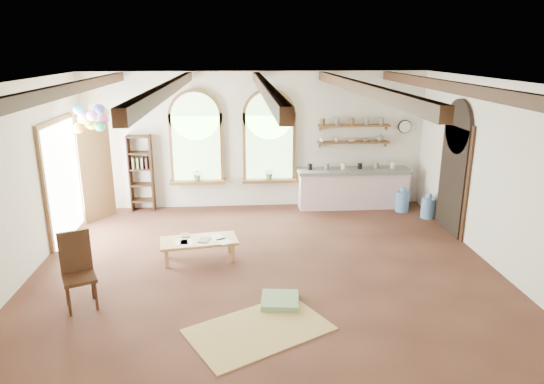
{
  "coord_description": "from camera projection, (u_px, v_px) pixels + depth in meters",
  "views": [
    {
      "loc": [
        -0.46,
        -7.8,
        3.7
      ],
      "look_at": [
        0.16,
        0.6,
        1.19
      ],
      "focal_mm": 32.0,
      "sensor_mm": 36.0,
      "label": 1
    }
  ],
  "objects": [
    {
      "name": "floor",
      "position": [
        266.0,
        266.0,
        8.55
      ],
      "size": [
        8.0,
        8.0,
        0.0
      ],
      "primitive_type": "plane",
      "color": "brown",
      "rests_on": "ground"
    },
    {
      "name": "ceiling_beams",
      "position": [
        265.0,
        88.0,
        7.66
      ],
      "size": [
        6.2,
        6.8,
        0.18
      ],
      "primitive_type": null,
      "color": "#3E2213",
      "rests_on": "ceiling"
    },
    {
      "name": "window_left",
      "position": [
        196.0,
        141.0,
        11.26
      ],
      "size": [
        1.3,
        0.28,
        2.2
      ],
      "color": "brown",
      "rests_on": "floor"
    },
    {
      "name": "window_right",
      "position": [
        269.0,
        140.0,
        11.38
      ],
      "size": [
        1.3,
        0.28,
        2.2
      ],
      "color": "brown",
      "rests_on": "floor"
    },
    {
      "name": "left_doorway",
      "position": [
        63.0,
        181.0,
        9.66
      ],
      "size": [
        0.1,
        1.9,
        2.5
      ],
      "primitive_type": "cube",
      "color": "brown",
      "rests_on": "floor"
    },
    {
      "name": "right_doorway",
      "position": [
        453.0,
        180.0,
        9.95
      ],
      "size": [
        0.1,
        1.3,
        2.4
      ],
      "primitive_type": "cube",
      "color": "black",
      "rests_on": "floor"
    },
    {
      "name": "kitchen_counter",
      "position": [
        353.0,
        188.0,
        11.63
      ],
      "size": [
        2.68,
        0.62,
        0.94
      ],
      "color": "beige",
      "rests_on": "floor"
    },
    {
      "name": "wall_shelf_lower",
      "position": [
        353.0,
        142.0,
        11.5
      ],
      "size": [
        1.7,
        0.24,
        0.04
      ],
      "primitive_type": "cube",
      "color": "brown",
      "rests_on": "wall_back"
    },
    {
      "name": "wall_shelf_upper",
      "position": [
        354.0,
        126.0,
        11.38
      ],
      "size": [
        1.7,
        0.24,
        0.04
      ],
      "primitive_type": "cube",
      "color": "brown",
      "rests_on": "wall_back"
    },
    {
      "name": "wall_clock",
      "position": [
        405.0,
        127.0,
        11.55
      ],
      "size": [
        0.32,
        0.04,
        0.32
      ],
      "primitive_type": "cylinder",
      "rotation": [
        1.57,
        0.0,
        0.0
      ],
      "color": "black",
      "rests_on": "wall_back"
    },
    {
      "name": "bookshelf",
      "position": [
        141.0,
        173.0,
        11.27
      ],
      "size": [
        0.53,
        0.32,
        1.8
      ],
      "color": "#3E2213",
      "rests_on": "floor"
    },
    {
      "name": "coffee_table",
      "position": [
        199.0,
        242.0,
        8.74
      ],
      "size": [
        1.44,
        0.83,
        0.39
      ],
      "color": "tan",
      "rests_on": "floor"
    },
    {
      "name": "side_chair",
      "position": [
        80.0,
        286.0,
        7.14
      ],
      "size": [
        0.59,
        0.59,
        1.14
      ],
      "color": "#3E2213",
      "rests_on": "floor"
    },
    {
      "name": "floor_mat",
      "position": [
        259.0,
        330.0,
        6.62
      ],
      "size": [
        2.17,
        1.89,
        0.02
      ],
      "primitive_type": "cube",
      "rotation": [
        0.0,
        0.0,
        0.5
      ],
      "color": "tan",
      "rests_on": "floor"
    },
    {
      "name": "floor_cushion",
      "position": [
        280.0,
        301.0,
        7.3
      ],
      "size": [
        0.62,
        0.62,
        0.1
      ],
      "primitive_type": "cube",
      "rotation": [
        0.0,
        0.0,
        -0.11
      ],
      "color": "gray",
      "rests_on": "floor"
    },
    {
      "name": "water_jug_a",
      "position": [
        402.0,
        201.0,
        11.37
      ],
      "size": [
        0.31,
        0.31,
        0.61
      ],
      "color": "#5989C0",
      "rests_on": "floor"
    },
    {
      "name": "water_jug_b",
      "position": [
        428.0,
        207.0,
        10.94
      ],
      "size": [
        0.3,
        0.3,
        0.59
      ],
      "color": "#5989C0",
      "rests_on": "floor"
    },
    {
      "name": "balloon_cluster",
      "position": [
        91.0,
        117.0,
        9.84
      ],
      "size": [
        0.68,
        0.68,
        1.14
      ],
      "color": "silver",
      "rests_on": "floor"
    },
    {
      "name": "table_book",
      "position": [
        181.0,
        236.0,
        8.88
      ],
      "size": [
        0.21,
        0.25,
        0.02
      ],
      "primitive_type": "imported",
      "rotation": [
        0.0,
        0.0,
        0.28
      ],
      "color": "olive",
      "rests_on": "coffee_table"
    },
    {
      "name": "tablet",
      "position": [
        204.0,
        240.0,
        8.69
      ],
      "size": [
        0.23,
        0.29,
        0.01
      ],
      "primitive_type": "cube",
      "rotation": [
        0.0,
        0.0,
        -0.21
      ],
      "color": "black",
      "rests_on": "coffee_table"
    },
    {
      "name": "potted_plant_left",
      "position": [
        197.0,
        174.0,
        11.38
      ],
      "size": [
        0.27,
        0.23,
        0.3
      ],
      "primitive_type": "imported",
      "color": "#598C4C",
      "rests_on": "window_left"
    },
    {
      "name": "potted_plant_right",
      "position": [
        270.0,
        173.0,
        11.5
      ],
      "size": [
        0.27,
        0.23,
        0.3
      ],
      "primitive_type": "imported",
      "color": "#598C4C",
      "rests_on": "window_right"
    },
    {
      "name": "shelf_cup_a",
      "position": [
        322.0,
        140.0,
        11.43
      ],
      "size": [
        0.12,
        0.1,
        0.1
      ],
      "primitive_type": "imported",
      "color": "white",
      "rests_on": "wall_shelf_lower"
    },
    {
      "name": "shelf_cup_b",
      "position": [
        337.0,
        140.0,
        11.45
      ],
      "size": [
        0.1,
        0.1,
        0.09
      ],
      "primitive_type": "imported",
      "color": "beige",
      "rests_on": "wall_shelf_lower"
    },
    {
      "name": "shelf_bowl_a",
      "position": [
        351.0,
        140.0,
        11.48
      ],
      "size": [
        0.22,
        0.22,
        0.05
      ],
      "primitive_type": "imported",
      "color": "beige",
      "rests_on": "wall_shelf_lower"
    },
    {
      "name": "shelf_bowl_b",
      "position": [
        366.0,
        140.0,
        11.5
      ],
      "size": [
        0.2,
        0.2,
        0.06
      ],
      "primitive_type": "imported",
      "color": "#8C664C",
      "rests_on": "wall_shelf_lower"
    },
    {
      "name": "shelf_vase",
      "position": [
        380.0,
        137.0,
        11.51
      ],
      "size": [
        0.18,
        0.18,
        0.19
      ],
      "primitive_type": "imported",
      "color": "slate",
      "rests_on": "wall_shelf_lower"
    }
  ]
}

